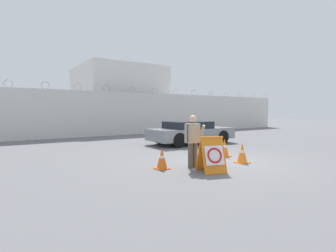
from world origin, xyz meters
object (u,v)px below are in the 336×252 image
(traffic_cone_far, at_px, (162,159))
(parked_car_rear_sedan, at_px, (191,132))
(security_guard, at_px, (193,139))
(traffic_cone_mid, at_px, (242,153))
(traffic_cone_near, at_px, (224,148))
(barricade_sign, at_px, (212,154))

(traffic_cone_far, bearing_deg, parked_car_rear_sedan, 43.46)
(security_guard, height_order, traffic_cone_far, security_guard)
(traffic_cone_mid, bearing_deg, parked_car_rear_sedan, 71.04)
(traffic_cone_mid, bearing_deg, security_guard, 171.40)
(traffic_cone_near, height_order, traffic_cone_far, traffic_cone_near)
(traffic_cone_near, relative_size, traffic_cone_far, 1.06)
(barricade_sign, distance_m, traffic_cone_near, 2.75)
(barricade_sign, bearing_deg, traffic_cone_near, 54.07)
(barricade_sign, xyz_separation_m, traffic_cone_far, (-0.99, 1.14, -0.19))
(traffic_cone_mid, height_order, traffic_cone_far, traffic_cone_mid)
(security_guard, relative_size, traffic_cone_mid, 2.41)
(security_guard, distance_m, traffic_cone_near, 2.56)
(traffic_cone_near, bearing_deg, parked_car_rear_sedan, 70.78)
(traffic_cone_mid, xyz_separation_m, parked_car_rear_sedan, (1.71, 4.97, 0.29))
(barricade_sign, relative_size, traffic_cone_near, 1.51)
(security_guard, distance_m, traffic_cone_far, 1.12)
(traffic_cone_mid, bearing_deg, traffic_cone_far, 165.62)
(security_guard, height_order, traffic_cone_near, security_guard)
(barricade_sign, height_order, traffic_cone_mid, barricade_sign)
(barricade_sign, height_order, parked_car_rear_sedan, parked_car_rear_sedan)
(parked_car_rear_sedan, bearing_deg, barricade_sign, -122.41)
(security_guard, bearing_deg, barricade_sign, -75.53)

